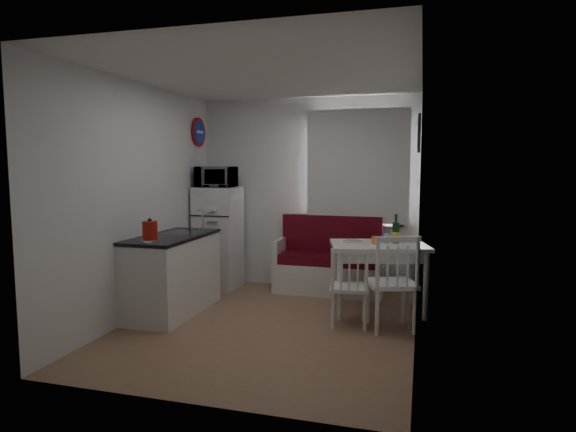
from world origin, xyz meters
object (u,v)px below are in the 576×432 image
object	(u,v)px
chair_left	(348,278)
microwave	(216,177)
chair_right	(391,273)
kettle	(150,231)
bench	(329,267)
dining_table	(379,251)
wine_bottle	(396,229)
kitchen_counter	(173,273)
fridge	(218,237)

from	to	relation	value
chair_left	microwave	world-z (taller)	microwave
chair_left	chair_right	size ratio (longest dim) A/B	0.77
chair_left	chair_right	bearing A→B (deg)	-10.02
chair_right	kettle	world-z (taller)	kettle
microwave	kettle	bearing A→B (deg)	-89.01
bench	chair_left	bearing A→B (deg)	-71.44
dining_table	wine_bottle	world-z (taller)	wine_bottle
kitchen_counter	chair_right	size ratio (longest dim) A/B	2.23
dining_table	wine_bottle	size ratio (longest dim) A/B	3.66
kitchen_counter	fridge	bearing A→B (deg)	89.10
fridge	kettle	xyz separation A→B (m)	(0.03, -1.78, 0.32)
bench	kettle	size ratio (longest dim) A/B	5.89
chair_right	fridge	world-z (taller)	fridge
dining_table	microwave	bearing A→B (deg)	151.84
fridge	chair_right	bearing A→B (deg)	-27.39
bench	chair_right	bearing A→B (deg)	-57.08
kitchen_counter	bench	size ratio (longest dim) A/B	0.93
chair_left	microwave	size ratio (longest dim) A/B	0.90
bench	wine_bottle	distance (m)	1.24
kitchen_counter	chair_left	world-z (taller)	kitchen_counter
chair_left	chair_right	distance (m)	0.44
kettle	wine_bottle	world-z (taller)	kettle
chair_right	fridge	bearing A→B (deg)	133.03
fridge	kettle	distance (m)	1.81
bench	fridge	world-z (taller)	fridge
bench	wine_bottle	world-z (taller)	wine_bottle
kettle	wine_bottle	size ratio (longest dim) A/B	0.72
chair_left	kettle	world-z (taller)	kettle
chair_left	fridge	world-z (taller)	fridge
chair_left	wine_bottle	xyz separation A→B (m)	(0.43, 0.76, 0.44)
microwave	bench	bearing A→B (deg)	6.04
dining_table	wine_bottle	xyz separation A→B (m)	(0.18, 0.10, 0.26)
dining_table	chair_right	xyz separation A→B (m)	(0.18, -0.67, -0.09)
bench	dining_table	world-z (taller)	bench
bench	dining_table	distance (m)	1.06
chair_left	chair_right	world-z (taller)	chair_right
bench	fridge	bearing A→B (deg)	-175.81
wine_bottle	bench	bearing A→B (deg)	145.99
microwave	kettle	world-z (taller)	microwave
fridge	wine_bottle	distance (m)	2.49
microwave	wine_bottle	size ratio (longest dim) A/B	1.52
fridge	wine_bottle	xyz separation A→B (m)	(2.43, -0.49, 0.27)
kitchen_counter	dining_table	xyz separation A→B (m)	(2.27, 0.66, 0.25)
kitchen_counter	microwave	xyz separation A→B (m)	(0.02, 1.19, 1.08)
kitchen_counter	chair_right	bearing A→B (deg)	-0.35
bench	dining_table	bearing A→B (deg)	-44.75
chair_left	fridge	bearing A→B (deg)	140.06
dining_table	chair_left	world-z (taller)	chair_left
chair_right	fridge	xyz separation A→B (m)	(-2.43, 1.26, 0.08)
fridge	microwave	size ratio (longest dim) A/B	2.74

